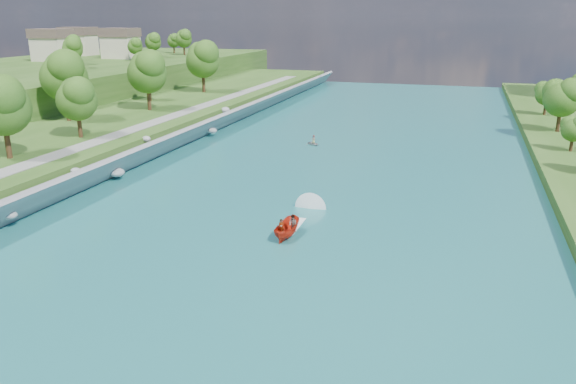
% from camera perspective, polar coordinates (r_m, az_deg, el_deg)
% --- Properties ---
extents(ground, '(260.00, 260.00, 0.00)m').
position_cam_1_polar(ground, '(49.32, -4.46, -7.35)').
color(ground, '#2D5119').
rests_on(ground, ground).
extents(river_water, '(55.00, 240.00, 0.10)m').
position_cam_1_polar(river_water, '(67.00, 1.85, -0.46)').
color(river_water, '#195D61').
rests_on(river_water, ground).
extents(ridge_west, '(60.00, 120.00, 9.00)m').
position_cam_1_polar(ridge_west, '(169.63, -19.00, 11.07)').
color(ridge_west, '#2D5119').
rests_on(ridge_west, ground).
extents(riprap_bank, '(4.30, 236.00, 4.05)m').
position_cam_1_polar(riprap_bank, '(76.67, -17.25, 2.43)').
color(riprap_bank, slate).
rests_on(riprap_bank, ground).
extents(riverside_path, '(3.00, 200.00, 0.10)m').
position_cam_1_polar(riverside_path, '(80.72, -21.00, 4.06)').
color(riverside_path, gray).
rests_on(riverside_path, berm_west).
extents(ridge_houses, '(29.50, 29.50, 8.40)m').
position_cam_1_polar(ridge_houses, '(176.69, -19.99, 14.07)').
color(ridge_houses, beige).
rests_on(ridge_houses, ridge_west).
extents(trees_ridge, '(14.35, 61.57, 9.10)m').
position_cam_1_polar(trees_ridge, '(166.90, -15.09, 14.30)').
color(trees_ridge, '#224A13').
rests_on(trees_ridge, ridge_west).
extents(motorboat, '(3.60, 19.16, 2.11)m').
position_cam_1_polar(motorboat, '(55.51, 0.23, -3.39)').
color(motorboat, red).
rests_on(motorboat, river_water).
extents(raft, '(3.18, 3.13, 1.61)m').
position_cam_1_polar(raft, '(93.92, 2.61, 5.02)').
color(raft, gray).
rests_on(raft, river_water).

